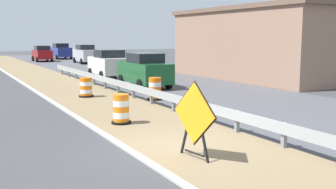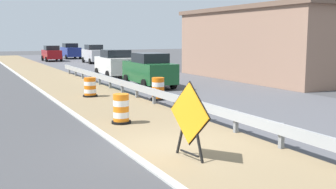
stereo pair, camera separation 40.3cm
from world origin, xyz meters
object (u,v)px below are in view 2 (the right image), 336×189
Objects in this scene: traffic_barrel_mid at (90,88)px; car_mid_far_lane at (94,54)px; traffic_barrel_nearest at (121,110)px; car_lead_far_lane at (52,53)px; traffic_barrel_close at (158,90)px; car_trailing_near_lane at (71,51)px; car_trailing_far_lane at (149,70)px; utility_pole_near at (293,18)px; warning_sign_diamond at (189,117)px; car_lead_near_lane at (115,64)px.

traffic_barrel_mid is 0.21× the size of car_mid_far_lane.
traffic_barrel_nearest is 0.25× the size of car_lead_far_lane.
car_trailing_near_lane is (4.87, 38.58, 0.57)m from traffic_barrel_close.
traffic_barrel_close is 0.26× the size of car_lead_far_lane.
car_trailing_far_lane is at bearing -7.37° from car_mid_far_lane.
traffic_barrel_nearest is 13.00m from utility_pole_near.
car_mid_far_lane is 0.99× the size of car_trailing_far_lane.
car_lead_near_lane is at bearing -111.79° from warning_sign_diamond.
traffic_barrel_mid is at bearing 83.25° from traffic_barrel_nearest.
utility_pole_near is at bearing -147.14° from car_lead_near_lane.
car_trailing_far_lane reaches higher than traffic_barrel_mid.
car_mid_far_lane reaches higher than car_lead_far_lane.
car_lead_near_lane reaches higher than warning_sign_diamond.
car_lead_far_lane is (4.74, 42.64, -0.09)m from warning_sign_diamond.
car_trailing_far_lane is 8.77m from utility_pole_near.
utility_pole_near is (6.67, -4.84, 2.99)m from car_trailing_far_lane.
traffic_barrel_mid is 0.21× the size of car_trailing_near_lane.
car_mid_far_lane is (5.04, 27.80, 0.57)m from traffic_barrel_close.
car_mid_far_lane is at bearing -9.38° from car_lead_near_lane.
utility_pole_near is (3.31, -27.79, 2.96)m from car_mid_far_lane.
traffic_barrel_close is at bearing 173.08° from car_lead_near_lane.
warning_sign_diamond is 0.48× the size of car_lead_far_lane.
car_lead_far_lane is (1.42, 33.80, 0.48)m from traffic_barrel_close.
car_trailing_near_lane is at bearing -178.15° from car_mid_far_lane.
traffic_barrel_nearest is at bearing -160.21° from utility_pole_near.
car_lead_near_lane reaches higher than traffic_barrel_mid.
car_trailing_near_lane is at bearing 82.80° from traffic_barrel_close.
car_lead_near_lane is 13.24m from utility_pole_near.
utility_pole_near reaches higher than warning_sign_diamond.
car_mid_far_lane is at bearing -6.71° from car_trailing_far_lane.
traffic_barrel_close is at bearing -9.33° from car_mid_far_lane.
car_trailing_far_lane is (5.10, 9.08, 0.55)m from traffic_barrel_nearest.
car_trailing_far_lane is at bearing 70.80° from traffic_barrel_close.
car_trailing_far_lane is at bearing -178.35° from car_lead_near_lane.
traffic_barrel_close is at bearing 51.11° from traffic_barrel_nearest.
warning_sign_diamond reaches higher than traffic_barrel_nearest.
warning_sign_diamond reaches higher than traffic_barrel_mid.
car_trailing_near_lane is 0.59× the size of utility_pole_near.
car_lead_near_lane is 17.06m from car_mid_far_lane.
traffic_barrel_close is 0.24× the size of car_lead_near_lane.
car_lead_far_lane is at bearing 101.60° from utility_pole_near.
traffic_barrel_nearest is 38.33m from car_lead_far_lane.
traffic_barrel_mid is 9.65m from car_lead_near_lane.
traffic_barrel_close is at bearing -179.98° from utility_pole_near.
car_lead_far_lane is (-3.46, -4.78, -0.09)m from car_trailing_near_lane.
warning_sign_diamond is 0.25× the size of utility_pole_near.
car_lead_near_lane is 22.73m from car_lead_far_lane.
traffic_barrel_mid is (0.70, 11.31, -0.62)m from warning_sign_diamond.
traffic_barrel_nearest is at bearing -128.89° from traffic_barrel_close.
car_lead_near_lane is at bearing 120.98° from utility_pole_near.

